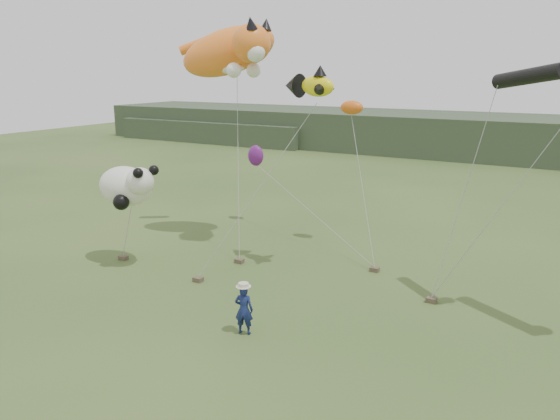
{
  "coord_description": "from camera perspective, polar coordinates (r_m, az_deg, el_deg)",
  "views": [
    {
      "loc": [
        10.06,
        -13.52,
        8.42
      ],
      "look_at": [
        0.67,
        3.0,
        3.56
      ],
      "focal_mm": 35.0,
      "sensor_mm": 36.0,
      "label": 1
    }
  ],
  "objects": [
    {
      "name": "panda_kite",
      "position": [
        24.69,
        -15.64,
        2.43
      ],
      "size": [
        3.11,
        2.01,
        1.93
      ],
      "color": "white",
      "rests_on": "ground"
    },
    {
      "name": "misc_kites",
      "position": [
        28.83,
        1.17,
        7.54
      ],
      "size": [
        7.24,
        1.93,
        3.83
      ],
      "color": "orange",
      "rests_on": "ground"
    },
    {
      "name": "ground",
      "position": [
        18.84,
        -6.45,
        -12.29
      ],
      "size": [
        120.0,
        120.0,
        0.0
      ],
      "primitive_type": "plane",
      "color": "#385123",
      "rests_on": "ground"
    },
    {
      "name": "cat_kite",
      "position": [
        27.09,
        -4.94,
        16.26
      ],
      "size": [
        6.27,
        3.86,
        3.39
      ],
      "color": "orange",
      "rests_on": "ground"
    },
    {
      "name": "festival_attendant",
      "position": [
        18.15,
        -3.79,
        -10.36
      ],
      "size": [
        0.71,
        0.56,
        1.69
      ],
      "primitive_type": "imported",
      "rotation": [
        0.0,
        0.0,
        3.43
      ],
      "color": "navy",
      "rests_on": "ground"
    },
    {
      "name": "headland",
      "position": [
        60.03,
        16.91,
        7.53
      ],
      "size": [
        90.0,
        13.0,
        4.0
      ],
      "color": "#2D3D28",
      "rests_on": "ground"
    },
    {
      "name": "fish_kite",
      "position": [
        22.8,
        2.97,
        12.89
      ],
      "size": [
        2.63,
        1.75,
        1.32
      ],
      "color": "yellow",
      "rests_on": "ground"
    },
    {
      "name": "sandbag_anchors",
      "position": [
        23.35,
        -1.31,
        -6.54
      ],
      "size": [
        13.9,
        5.0,
        0.19
      ],
      "color": "brown",
      "rests_on": "ground"
    }
  ]
}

